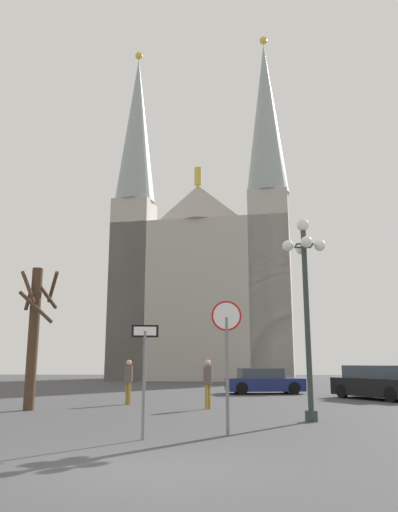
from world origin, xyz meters
name	(u,v)px	position (x,y,z in m)	size (l,w,h in m)	color
ground_plane	(143,471)	(0.00, 0.00, 0.00)	(120.00, 120.00, 0.00)	#424244
cathedral	(204,274)	(-0.52, 40.46, 10.20)	(18.18, 12.71, 34.01)	#ADA89E
stop_sign	(227,341)	(1.34, 3.97, 2.15)	(0.73, 0.08, 3.11)	slate
one_way_arrow_sign	(144,366)	(-0.51, 3.17, 1.56)	(0.60, 0.14, 2.48)	slate
street_lamp	(306,286)	(3.75, 6.77, 3.88)	(1.30, 1.30, 5.97)	#2D3833
bare_tree	(34,331)	(-5.55, 9.69, 2.73)	(1.46, 1.70, 5.05)	#473323
parked_car_near_navy	(263,382)	(3.40, 19.53, 0.63)	(4.27, 2.36, 1.33)	navy
parked_car_far_black	(377,383)	(8.25, 15.57, 0.71)	(3.72, 4.66, 1.50)	black
pedestrian_walking	(129,377)	(-2.56, 12.34, 1.06)	(0.32, 0.32, 1.74)	olive
pedestrian_standing	(208,379)	(0.69, 10.48, 1.05)	(0.32, 0.32, 1.74)	olive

